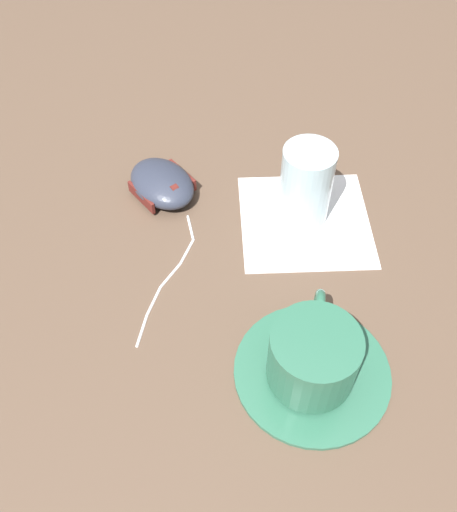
{
  "coord_description": "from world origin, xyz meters",
  "views": [
    {
      "loc": [
        0.39,
        0.12,
        0.52
      ],
      "look_at": [
        0.02,
        -0.01,
        0.03
      ],
      "focal_mm": 40.0,
      "sensor_mm": 36.0,
      "label": 1
    }
  ],
  "objects_px": {
    "drinking_glass": "(306,185)",
    "coffee_cup": "(314,355)",
    "computer_mouse": "(162,183)",
    "saucer": "(312,371)"
  },
  "relations": [
    {
      "from": "saucer",
      "to": "coffee_cup",
      "type": "height_order",
      "value": "coffee_cup"
    },
    {
      "from": "computer_mouse",
      "to": "coffee_cup",
      "type": "bearing_deg",
      "value": 53.25
    },
    {
      "from": "saucer",
      "to": "coffee_cup",
      "type": "xyz_separation_m",
      "value": [
        0.0,
        -0.0,
        0.04
      ]
    },
    {
      "from": "coffee_cup",
      "to": "computer_mouse",
      "type": "xyz_separation_m",
      "value": [
        -0.18,
        -0.25,
        -0.02
      ]
    },
    {
      "from": "drinking_glass",
      "to": "coffee_cup",
      "type": "bearing_deg",
      "value": 18.0
    },
    {
      "from": "coffee_cup",
      "to": "drinking_glass",
      "type": "relative_size",
      "value": 1.14
    },
    {
      "from": "coffee_cup",
      "to": "drinking_glass",
      "type": "bearing_deg",
      "value": -162.0
    },
    {
      "from": "computer_mouse",
      "to": "drinking_glass",
      "type": "height_order",
      "value": "drinking_glass"
    },
    {
      "from": "saucer",
      "to": "coffee_cup",
      "type": "relative_size",
      "value": 1.37
    },
    {
      "from": "coffee_cup",
      "to": "computer_mouse",
      "type": "bearing_deg",
      "value": -126.75
    }
  ]
}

